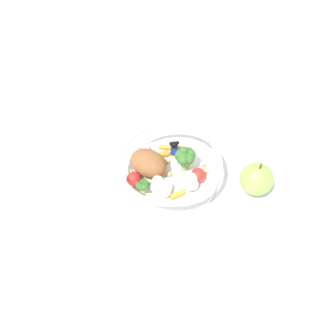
% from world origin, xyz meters
% --- Properties ---
extents(ground_plane, '(2.40, 2.40, 0.00)m').
position_xyz_m(ground_plane, '(0.00, 0.00, 0.00)').
color(ground_plane, white).
extents(food_container, '(0.20, 0.20, 0.07)m').
position_xyz_m(food_container, '(-0.01, -0.00, 0.03)').
color(food_container, white).
rests_on(food_container, ground_plane).
extents(loose_apple, '(0.07, 0.07, 0.08)m').
position_xyz_m(loose_apple, '(0.16, -0.04, 0.03)').
color(loose_apple, '#8CB74C').
rests_on(loose_apple, ground_plane).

